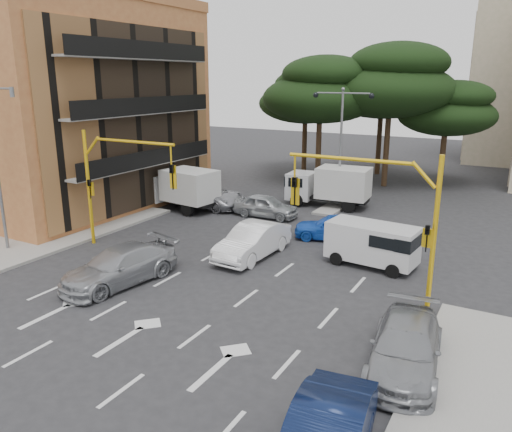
{
  "coord_description": "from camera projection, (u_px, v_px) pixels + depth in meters",
  "views": [
    {
      "loc": [
        11.28,
        -15.84,
        8.54
      ],
      "look_at": [
        -0.85,
        5.91,
        1.6
      ],
      "focal_mm": 35.0,
      "sensor_mm": 36.0,
      "label": 1
    }
  ],
  "objects": [
    {
      "name": "street_lamp_center",
      "position": [
        342.0,
        126.0,
        32.91
      ],
      "size": [
        4.16,
        0.36,
        7.77
      ],
      "color": "slate",
      "rests_on": "median_strip"
    },
    {
      "name": "signal_mast_right",
      "position": [
        385.0,
        208.0,
        18.35
      ],
      "size": [
        5.79,
        0.37,
        6.0
      ],
      "color": "yellow",
      "rests_on": "ground"
    },
    {
      "name": "car_silver_cross_a",
      "position": [
        209.0,
        195.0,
        33.95
      ],
      "size": [
        5.86,
        3.26,
        1.55
      ],
      "primitive_type": "imported",
      "rotation": [
        0.0,
        0.0,
        1.45
      ],
      "color": "gray",
      "rests_on": "ground"
    },
    {
      "name": "box_truck_b",
      "position": [
        329.0,
        187.0,
        33.83
      ],
      "size": [
        5.77,
        2.77,
        2.76
      ],
      "primitive_type": null,
      "rotation": [
        0.0,
        0.0,
        1.65
      ],
      "color": "silver",
      "rests_on": "ground"
    },
    {
      "name": "signal_mast_left",
      "position": [
        113.0,
        175.0,
        24.74
      ],
      "size": [
        5.79,
        0.37,
        6.0
      ],
      "color": "yellow",
      "rests_on": "ground"
    },
    {
      "name": "median_strip",
      "position": [
        338.0,
        205.0,
        34.35
      ],
      "size": [
        1.4,
        6.0,
        0.15
      ],
      "primitive_type": "cube",
      "color": "gray",
      "rests_on": "ground"
    },
    {
      "name": "car_white_hatch",
      "position": [
        253.0,
        241.0,
        24.37
      ],
      "size": [
        1.92,
        5.0,
        1.63
      ],
      "primitive_type": "imported",
      "rotation": [
        0.0,
        0.0,
        -0.04
      ],
      "color": "white",
      "rests_on": "ground"
    },
    {
      "name": "pine_left_far",
      "position": [
        306.0,
        96.0,
        44.15
      ],
      "size": [
        8.32,
        8.32,
        9.3
      ],
      "color": "#382616",
      "rests_on": "ground"
    },
    {
      "name": "car_silver_wagon",
      "position": [
        120.0,
        266.0,
        21.26
      ],
      "size": [
        3.02,
        5.64,
        1.55
      ],
      "primitive_type": "imported",
      "rotation": [
        0.0,
        0.0,
        -0.16
      ],
      "color": "#9EA1A6",
      "rests_on": "ground"
    },
    {
      "name": "pine_back",
      "position": [
        383.0,
        88.0,
        43.67
      ],
      "size": [
        9.15,
        9.15,
        10.23
      ],
      "color": "#382616",
      "rests_on": "ground"
    },
    {
      "name": "pine_right",
      "position": [
        448.0,
        108.0,
        38.7
      ],
      "size": [
        7.49,
        7.49,
        8.37
      ],
      "color": "#382616",
      "rests_on": "ground"
    },
    {
      "name": "ground",
      "position": [
        205.0,
        288.0,
        20.91
      ],
      "size": [
        120.0,
        120.0,
        0.0
      ],
      "primitive_type": "plane",
      "color": "#28282B",
      "rests_on": "ground"
    },
    {
      "name": "box_truck_a",
      "position": [
        179.0,
        189.0,
        33.18
      ],
      "size": [
        5.86,
        3.04,
        2.76
      ],
      "primitive_type": null,
      "rotation": [
        0.0,
        0.0,
        1.44
      ],
      "color": "white",
      "rests_on": "ground"
    },
    {
      "name": "car_silver_parked",
      "position": [
        405.0,
        347.0,
        14.98
      ],
      "size": [
        2.66,
        5.19,
        1.44
      ],
      "primitive_type": "imported",
      "rotation": [
        0.0,
        0.0,
        0.13
      ],
      "color": "gray",
      "rests_on": "ground"
    },
    {
      "name": "pine_left_near",
      "position": [
        321.0,
        90.0,
        39.19
      ],
      "size": [
        9.15,
        9.15,
        10.23
      ],
      "color": "#382616",
      "rests_on": "ground"
    },
    {
      "name": "pine_center",
      "position": [
        392.0,
        81.0,
        38.34
      ],
      "size": [
        9.98,
        9.98,
        11.16
      ],
      "color": "#382616",
      "rests_on": "ground"
    },
    {
      "name": "van_white",
      "position": [
        372.0,
        245.0,
        23.2
      ],
      "size": [
        4.26,
        2.24,
        2.05
      ],
      "primitive_type": null,
      "rotation": [
        0.0,
        0.0,
        -1.67
      ],
      "color": "silver",
      "rests_on": "ground"
    },
    {
      "name": "apartment_orange",
      "position": [
        54.0,
        103.0,
        34.23
      ],
      "size": [
        15.19,
        16.15,
        13.7
      ],
      "color": "#A75C34",
      "rests_on": "ground"
    },
    {
      "name": "car_blue_compact",
      "position": [
        333.0,
        227.0,
        27.02
      ],
      "size": [
        4.5,
        2.73,
        1.43
      ],
      "primitive_type": "imported",
      "rotation": [
        0.0,
        0.0,
        -1.31
      ],
      "color": "blue",
      "rests_on": "ground"
    },
    {
      "name": "car_silver_cross_b",
      "position": [
        266.0,
        206.0,
        31.46
      ],
      "size": [
        4.21,
        1.82,
        1.42
      ],
      "primitive_type": "imported",
      "rotation": [
        0.0,
        0.0,
        1.61
      ],
      "color": "#A8ADB1",
      "rests_on": "ground"
    }
  ]
}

